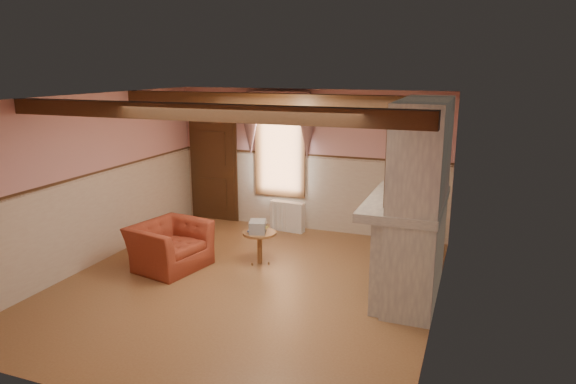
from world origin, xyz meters
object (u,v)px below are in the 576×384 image
at_px(side_table, 260,248).
at_px(mantel_clock, 414,180).
at_px(bowl, 409,192).
at_px(oil_lamp, 410,184).
at_px(radiator, 287,216).
at_px(armchair, 170,246).

height_order(side_table, mantel_clock, mantel_clock).
xyz_separation_m(bowl, mantel_clock, (0.00, 0.57, 0.06)).
bearing_deg(oil_lamp, radiator, 144.90).
relative_size(side_table, oil_lamp, 1.99).
bearing_deg(mantel_clock, oil_lamp, -90.00).
xyz_separation_m(armchair, side_table, (1.31, 0.68, -0.10)).
relative_size(armchair, oil_lamp, 4.08).
bearing_deg(side_table, bowl, -1.66).
distance_m(mantel_clock, oil_lamp, 0.52).
bearing_deg(mantel_clock, radiator, 153.38).
xyz_separation_m(radiator, mantel_clock, (2.58, -1.30, 1.22)).
distance_m(armchair, oil_lamp, 3.95).
bearing_deg(oil_lamp, bowl, -90.00).
bearing_deg(oil_lamp, side_table, 179.55).
height_order(armchair, mantel_clock, mantel_clock).
height_order(armchair, oil_lamp, oil_lamp).
bearing_deg(bowl, radiator, 144.15).
bearing_deg(side_table, radiator, 95.80).
xyz_separation_m(radiator, oil_lamp, (2.58, -1.82, 1.26)).
bearing_deg(armchair, mantel_clock, -60.44).
height_order(radiator, bowl, bowl).
relative_size(armchair, radiator, 1.63).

